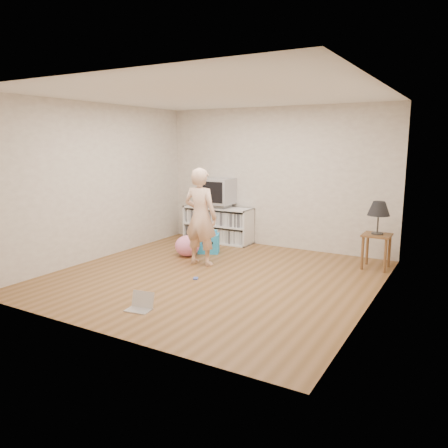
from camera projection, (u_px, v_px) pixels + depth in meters
The scene contains 13 objects.
ground at pixel (214, 277), 6.46m from camera, with size 4.50×4.50×0.00m, color brown.
walls at pixel (213, 189), 6.22m from camera, with size 4.52×4.52×2.60m.
ceiling at pixel (213, 95), 5.98m from camera, with size 4.50×4.50×0.01m, color white.
media_unit at pixel (219, 224), 8.67m from camera, with size 1.40×0.45×0.70m.
dvd_deck at pixel (218, 205), 8.59m from camera, with size 0.45×0.35×0.07m, color gray.
crt_tv at pixel (218, 191), 8.53m from camera, with size 0.60×0.53×0.50m.
side_table at pixel (377, 243), 6.81m from camera, with size 0.42×0.42×0.55m.
table_lamp at pixel (379, 209), 6.71m from camera, with size 0.34×0.34×0.52m.
person at pixel (200, 217), 6.97m from camera, with size 0.57×0.38×1.57m, color beige.
laptop at pixel (141, 305), 5.19m from camera, with size 0.32×0.27×0.20m.
playing_cards at pixel (196, 278), 6.34m from camera, with size 0.07×0.09×0.02m, color #485FC1.
plush_blue at pixel (209, 243), 7.83m from camera, with size 0.45×0.41×0.42m.
plush_pink at pixel (187, 246), 7.60m from camera, with size 0.43×0.43×0.36m, color pink.
Camera 1 is at (3.23, -5.30, 1.96)m, focal length 35.00 mm.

